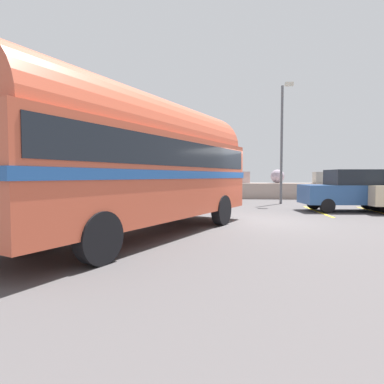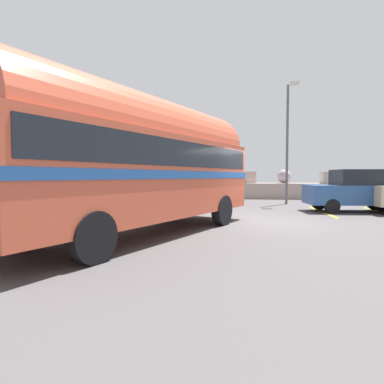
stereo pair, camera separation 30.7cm
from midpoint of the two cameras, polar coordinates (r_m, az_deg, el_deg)
name	(u,v)px [view 2 (the right image)]	position (r m, az deg, el deg)	size (l,w,h in m)	color
ground	(263,222)	(11.02, 13.55, -5.42)	(32.00, 26.00, 0.02)	#4A4647
breakwater	(242,188)	(22.67, 9.44, 0.65)	(31.36, 2.03, 2.45)	#A99488
vintage_coach	(142,159)	(8.40, -8.17, 6.02)	(5.67, 8.81, 3.70)	black
parked_car_nearest	(356,190)	(15.59, 28.33, 0.29)	(4.24, 2.08, 1.86)	black
lamp_post	(288,138)	(18.41, 17.62, 9.46)	(0.53, 0.82, 6.65)	#5B5B60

